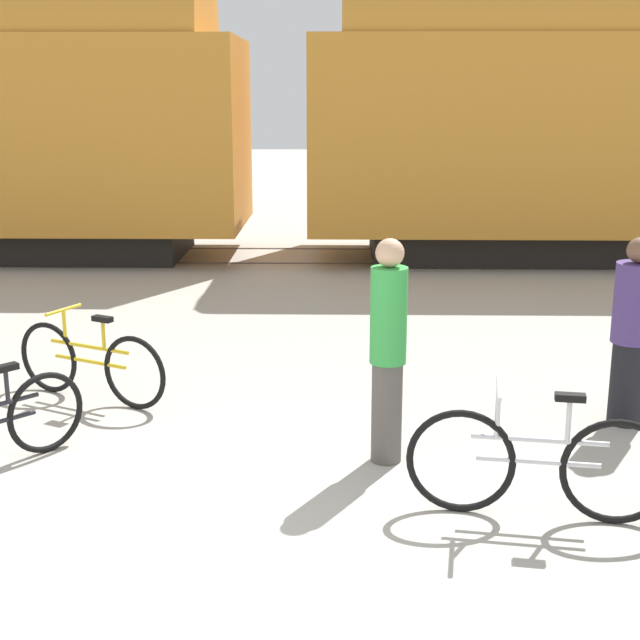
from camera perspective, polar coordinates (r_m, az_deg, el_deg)
ground_plane at (r=5.74m, az=-10.20°, el=-15.69°), size 80.00×80.00×0.00m
freight_train at (r=15.66m, az=-2.84°, el=13.87°), size 58.11×3.07×5.18m
rail_near at (r=15.21m, az=-2.91°, el=3.66°), size 70.11×0.07×0.01m
rail_far at (r=16.62m, az=-2.56°, el=4.59°), size 70.11×0.07×0.01m
bicycle_yellow at (r=8.69m, az=-14.50°, el=-2.66°), size 1.59×0.82×0.87m
bicycle_silver at (r=6.32m, az=13.76°, el=-8.93°), size 1.78×0.46×0.94m
person_in_purple at (r=8.17m, az=19.37°, el=-0.79°), size 0.37×0.37×1.66m
person_in_green at (r=6.90m, az=4.37°, el=-1.90°), size 0.29×0.29×1.79m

